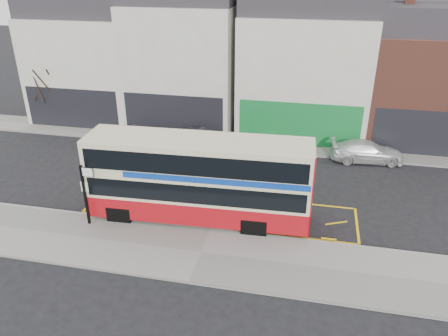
% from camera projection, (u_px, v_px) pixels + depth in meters
% --- Properties ---
extents(ground, '(120.00, 120.00, 0.00)m').
position_uv_depth(ground, '(213.00, 227.00, 21.58)').
color(ground, black).
rests_on(ground, ground).
extents(pavement, '(40.00, 4.00, 0.15)m').
position_uv_depth(pavement, '(201.00, 253.00, 19.52)').
color(pavement, gray).
rests_on(pavement, ground).
extents(kerb, '(40.00, 0.15, 0.15)m').
position_uv_depth(kerb, '(211.00, 230.00, 21.22)').
color(kerb, gray).
rests_on(kerb, ground).
extents(far_pavement, '(50.00, 3.00, 0.15)m').
position_uv_depth(far_pavement, '(248.00, 142.00, 31.23)').
color(far_pavement, gray).
rests_on(far_pavement, ground).
extents(road_markings, '(14.00, 3.40, 0.01)m').
position_uv_depth(road_markings, '(220.00, 210.00, 22.99)').
color(road_markings, yellow).
rests_on(road_markings, ground).
extents(terrace_far_left, '(8.00, 8.01, 10.80)m').
position_uv_depth(terrace_far_left, '(92.00, 56.00, 35.16)').
color(terrace_far_left, beige).
rests_on(terrace_far_left, ground).
extents(terrace_left, '(8.00, 8.01, 11.80)m').
position_uv_depth(terrace_left, '(187.00, 54.00, 33.47)').
color(terrace_left, silver).
rests_on(terrace_left, ground).
extents(terrace_green_shop, '(9.00, 8.01, 11.30)m').
position_uv_depth(terrace_green_shop, '(305.00, 62.00, 31.91)').
color(terrace_green_shop, beige).
rests_on(terrace_green_shop, ground).
extents(terrace_right, '(9.00, 8.01, 10.30)m').
position_uv_depth(terrace_right, '(435.00, 75.00, 30.46)').
color(terrace_right, brown).
rests_on(terrace_right, ground).
extents(double_decker_bus, '(10.99, 2.93, 4.35)m').
position_uv_depth(double_decker_bus, '(200.00, 179.00, 21.25)').
color(double_decker_bus, beige).
rests_on(double_decker_bus, ground).
extents(bus_stop_post, '(0.79, 0.14, 3.18)m').
position_uv_depth(bus_stop_post, '(85.00, 190.00, 20.76)').
color(bus_stop_post, black).
rests_on(bus_stop_post, pavement).
extents(car_silver, '(4.78, 3.19, 1.51)m').
position_uv_depth(car_silver, '(142.00, 137.00, 30.26)').
color(car_silver, '#A7A6AB').
rests_on(car_silver, ground).
extents(car_grey, '(4.24, 1.78, 1.36)m').
position_uv_depth(car_grey, '(200.00, 139.00, 30.11)').
color(car_grey, '#47494F').
rests_on(car_grey, ground).
extents(car_white, '(4.76, 2.31, 1.34)m').
position_uv_depth(car_white, '(367.00, 151.00, 28.24)').
color(car_white, silver).
rests_on(car_white, ground).
extents(street_tree_left, '(2.74, 2.74, 5.92)m').
position_uv_depth(street_tree_left, '(44.00, 75.00, 32.83)').
color(street_tree_left, black).
rests_on(street_tree_left, ground).
extents(street_tree_right, '(2.12, 2.12, 4.57)m').
position_uv_depth(street_tree_right, '(319.00, 101.00, 29.99)').
color(street_tree_right, black).
rests_on(street_tree_right, ground).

